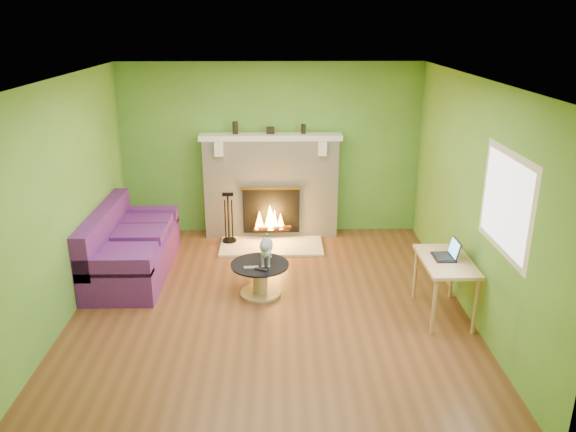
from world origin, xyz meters
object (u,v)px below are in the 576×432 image
(desk, at_px, (446,267))
(cat, at_px, (266,249))
(coffee_table, at_px, (260,277))
(sofa, at_px, (129,249))

(desk, xyz_separation_m, cat, (-2.00, 0.60, -0.02))
(coffee_table, xyz_separation_m, cat, (0.08, 0.05, 0.35))
(desk, bearing_deg, coffee_table, 165.08)
(coffee_table, height_order, cat, cat)
(sofa, distance_m, cat, 1.92)
(sofa, bearing_deg, desk, -17.44)
(sofa, height_order, coffee_table, sofa)
(coffee_table, distance_m, desk, 2.18)
(coffee_table, bearing_deg, cat, 32.01)
(coffee_table, relative_size, cat, 1.25)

